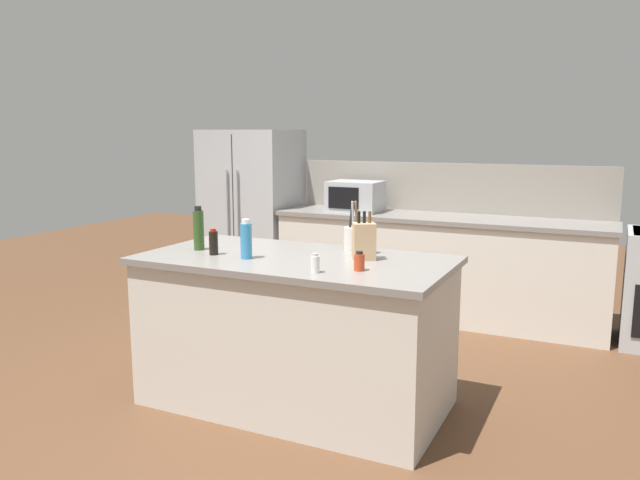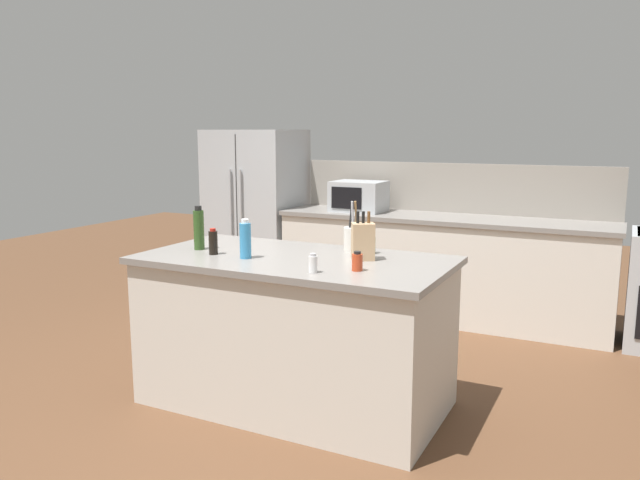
# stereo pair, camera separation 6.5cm
# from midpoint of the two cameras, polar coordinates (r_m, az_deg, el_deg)

# --- Properties ---
(ground_plane) EXTENTS (14.00, 14.00, 0.00)m
(ground_plane) POSITION_cam_midpoint_polar(r_m,az_deg,el_deg) (4.08, -2.66, -14.61)
(ground_plane) COLOR brown
(back_counter_run) EXTENTS (2.99, 0.66, 0.94)m
(back_counter_run) POSITION_cam_midpoint_polar(r_m,az_deg,el_deg) (5.79, 10.31, -2.43)
(back_counter_run) COLOR beige
(back_counter_run) RESTS_ON ground_plane
(wall_backsplash) EXTENTS (2.95, 0.03, 0.46)m
(wall_backsplash) POSITION_cam_midpoint_polar(r_m,az_deg,el_deg) (5.99, 11.32, 4.71)
(wall_backsplash) COLOR gray
(wall_backsplash) RESTS_ON back_counter_run
(kitchen_island) EXTENTS (1.88, 0.98, 0.94)m
(kitchen_island) POSITION_cam_midpoint_polar(r_m,az_deg,el_deg) (3.91, -2.72, -8.31)
(kitchen_island) COLOR beige
(kitchen_island) RESTS_ON ground_plane
(refrigerator) EXTENTS (0.91, 0.75, 1.71)m
(refrigerator) POSITION_cam_midpoint_polar(r_m,az_deg,el_deg) (6.56, -6.48, 2.51)
(refrigerator) COLOR #ADB2B7
(refrigerator) RESTS_ON ground_plane
(microwave) EXTENTS (0.49, 0.39, 0.29)m
(microwave) POSITION_cam_midpoint_polar(r_m,az_deg,el_deg) (5.95, 2.95, 4.02)
(microwave) COLOR #ADB2B7
(microwave) RESTS_ON back_counter_run
(knife_block) EXTENTS (0.16, 0.15, 0.29)m
(knife_block) POSITION_cam_midpoint_polar(r_m,az_deg,el_deg) (3.70, 3.54, -0.08)
(knife_block) COLOR tan
(knife_block) RESTS_ON kitchen_island
(utensil_crock) EXTENTS (0.12, 0.12, 0.32)m
(utensil_crock) POSITION_cam_midpoint_polar(r_m,az_deg,el_deg) (3.98, 2.59, 0.20)
(utensil_crock) COLOR beige
(utensil_crock) RESTS_ON kitchen_island
(dish_soap_bottle) EXTENTS (0.07, 0.07, 0.24)m
(dish_soap_bottle) POSITION_cam_midpoint_polar(r_m,az_deg,el_deg) (3.75, -7.26, -0.01)
(dish_soap_bottle) COLOR #3384BC
(dish_soap_bottle) RESTS_ON kitchen_island
(olive_oil_bottle) EXTENTS (0.07, 0.07, 0.28)m
(olive_oil_bottle) POSITION_cam_midpoint_polar(r_m,az_deg,el_deg) (4.08, -11.49, 0.97)
(olive_oil_bottle) COLOR #2D4C1E
(olive_oil_bottle) RESTS_ON kitchen_island
(spice_jar_paprika) EXTENTS (0.06, 0.06, 0.11)m
(spice_jar_paprika) POSITION_cam_midpoint_polar(r_m,az_deg,el_deg) (3.42, 3.06, -1.99)
(spice_jar_paprika) COLOR #B73D1E
(spice_jar_paprika) RESTS_ON kitchen_island
(soy_sauce_bottle) EXTENTS (0.05, 0.05, 0.16)m
(soy_sauce_bottle) POSITION_cam_midpoint_polar(r_m,az_deg,el_deg) (3.91, -10.18, -0.22)
(soy_sauce_bottle) COLOR black
(soy_sauce_bottle) RESTS_ON kitchen_island
(salt_shaker) EXTENTS (0.05, 0.05, 0.11)m
(salt_shaker) POSITION_cam_midpoint_polar(r_m,az_deg,el_deg) (3.36, -0.99, -2.19)
(salt_shaker) COLOR silver
(salt_shaker) RESTS_ON kitchen_island
(spice_jar_oregano) EXTENTS (0.06, 0.06, 0.12)m
(spice_jar_oregano) POSITION_cam_midpoint_polar(r_m,az_deg,el_deg) (3.90, 4.23, -0.41)
(spice_jar_oregano) COLOR #567038
(spice_jar_oregano) RESTS_ON kitchen_island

